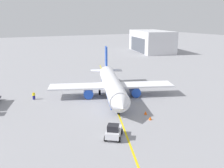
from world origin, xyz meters
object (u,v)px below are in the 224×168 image
pushback_tug (114,131)px  safety_cone_nose (146,113)px  safety_cone_wingtip (150,118)px  airplane (112,85)px  refueling_worker (34,96)px

pushback_tug → safety_cone_nose: bearing=120.4°
pushback_tug → safety_cone_wingtip: bearing=109.4°
airplane → safety_cone_nose: 12.67m
pushback_tug → refueling_worker: pushback_tug is taller
airplane → safety_cone_nose: bearing=2.9°
pushback_tug → airplane: bearing=154.0°
airplane → safety_cone_wingtip: 15.08m
airplane → pushback_tug: 20.04m
airplane → safety_cone_wingtip: size_ratio=50.72×
airplane → safety_cone_wingtip: bearing=-0.3°
refueling_worker → airplane: bearing=70.3°
airplane → safety_cone_wingtip: (14.89, -0.09, -2.36)m
safety_cone_wingtip → refueling_worker: bearing=-142.4°
airplane → refueling_worker: (-5.69, -15.91, -1.85)m
pushback_tug → safety_cone_nose: (-5.51, 9.38, -0.68)m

